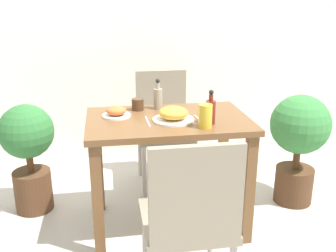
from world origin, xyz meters
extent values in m
plane|color=#B7B2A8|center=(0.00, 0.00, 0.00)|extent=(16.00, 16.00, 0.00)
cube|color=white|center=(0.00, 1.22, 1.30)|extent=(8.00, 0.05, 2.60)
cube|color=brown|center=(0.00, 0.00, 0.72)|extent=(0.98, 0.63, 0.04)
cube|color=brown|center=(-0.44, -0.27, 0.35)|extent=(0.06, 0.06, 0.70)
cube|color=brown|center=(0.44, -0.27, 0.35)|extent=(0.06, 0.06, 0.70)
cube|color=brown|center=(-0.44, 0.27, 0.35)|extent=(0.06, 0.06, 0.70)
cube|color=brown|center=(0.44, 0.27, 0.35)|extent=(0.06, 0.06, 0.70)
cube|color=gray|center=(-0.02, -0.64, 0.42)|extent=(0.42, 0.42, 0.04)
cube|color=gray|center=(-0.02, -0.83, 0.66)|extent=(0.40, 0.04, 0.44)
cylinder|color=#B7B2A8|center=(0.16, -0.46, 0.20)|extent=(0.03, 0.03, 0.40)
cylinder|color=#B7B2A8|center=(-0.20, -0.46, 0.20)|extent=(0.03, 0.03, 0.40)
cube|color=gray|center=(0.07, 0.59, 0.42)|extent=(0.42, 0.42, 0.04)
cube|color=gray|center=(0.07, 0.78, 0.66)|extent=(0.40, 0.04, 0.44)
cylinder|color=#B7B2A8|center=(-0.11, 0.41, 0.20)|extent=(0.03, 0.03, 0.40)
cylinder|color=#B7B2A8|center=(0.25, 0.41, 0.20)|extent=(0.03, 0.03, 0.40)
cylinder|color=#B7B2A8|center=(-0.11, 0.77, 0.20)|extent=(0.03, 0.03, 0.40)
cylinder|color=#B7B2A8|center=(0.25, 0.77, 0.20)|extent=(0.03, 0.03, 0.40)
cylinder|color=white|center=(0.02, -0.06, 0.74)|extent=(0.25, 0.25, 0.01)
ellipsoid|color=gold|center=(0.02, -0.06, 0.78)|extent=(0.17, 0.17, 0.07)
cylinder|color=white|center=(-0.31, 0.08, 0.74)|extent=(0.17, 0.17, 0.01)
ellipsoid|color=#CC6633|center=(-0.31, 0.08, 0.77)|extent=(0.12, 0.12, 0.05)
cylinder|color=#4C331E|center=(-0.16, 0.21, 0.77)|extent=(0.08, 0.08, 0.07)
cylinder|color=gold|center=(0.18, -0.21, 0.80)|extent=(0.08, 0.08, 0.13)
cylinder|color=gray|center=(-0.03, 0.21, 0.80)|extent=(0.06, 0.06, 0.13)
cylinder|color=gray|center=(-0.03, 0.21, 0.89)|extent=(0.03, 0.03, 0.04)
sphere|color=black|center=(-0.03, 0.21, 0.92)|extent=(0.03, 0.03, 0.03)
cylinder|color=maroon|center=(0.23, -0.14, 0.80)|extent=(0.06, 0.06, 0.13)
cylinder|color=maroon|center=(0.23, -0.14, 0.89)|extent=(0.03, 0.03, 0.04)
sphere|color=black|center=(0.23, -0.14, 0.92)|extent=(0.03, 0.03, 0.03)
cube|color=silver|center=(-0.13, -0.06, 0.74)|extent=(0.01, 0.19, 0.00)
cube|color=silver|center=(0.18, -0.06, 0.74)|extent=(0.03, 0.16, 0.00)
cylinder|color=#51331E|center=(-0.90, 0.34, 0.14)|extent=(0.26, 0.26, 0.29)
cylinder|color=brown|center=(-0.90, 0.34, 0.34)|extent=(0.05, 0.05, 0.11)
sphere|color=#2D6B33|center=(-0.90, 0.34, 0.58)|extent=(0.36, 0.36, 0.36)
cylinder|color=#51331E|center=(0.95, 0.16, 0.13)|extent=(0.27, 0.27, 0.26)
cylinder|color=brown|center=(0.95, 0.16, 0.32)|extent=(0.05, 0.05, 0.12)
sphere|color=#387F3D|center=(0.95, 0.16, 0.59)|extent=(0.41, 0.41, 0.41)
camera|label=1|loc=(-0.36, -2.24, 1.45)|focal=42.00mm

